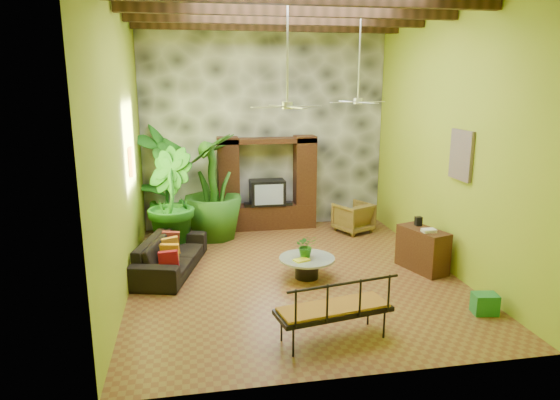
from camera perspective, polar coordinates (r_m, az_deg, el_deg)
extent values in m
plane|color=brown|center=(9.67, 1.48, -8.41)|extent=(7.00, 7.00, 0.00)
cube|color=#9BB729|center=(12.47, -1.77, 8.36)|extent=(6.00, 0.02, 5.00)
cube|color=#9BB729|center=(8.93, -17.72, 5.73)|extent=(0.02, 7.00, 5.00)
cube|color=#9BB729|center=(10.10, 18.59, 6.49)|extent=(0.02, 7.00, 5.00)
cube|color=#323439|center=(12.42, -1.73, 8.34)|extent=(5.98, 0.10, 4.98)
cube|color=#382011|center=(9.06, 1.68, 20.92)|extent=(5.95, 0.16, 0.22)
cube|color=#382011|center=(10.33, 0.08, 20.00)|extent=(5.95, 0.16, 0.22)
cube|color=#382011|center=(11.60, -1.15, 19.27)|extent=(5.95, 0.16, 0.22)
cube|color=black|center=(12.51, -1.45, -1.87)|extent=(2.40, 0.50, 0.60)
cube|color=black|center=(12.18, -5.91, 2.47)|extent=(0.50, 0.48, 2.00)
cube|color=black|center=(12.47, 2.84, 2.78)|extent=(0.50, 0.48, 2.00)
cube|color=black|center=(12.15, -1.51, 6.81)|extent=(2.40, 0.48, 0.12)
cube|color=black|center=(12.34, -1.46, 0.89)|extent=(0.85, 0.52, 0.62)
cube|color=#8C99A8|center=(12.08, -1.26, 0.61)|extent=(0.70, 0.02, 0.50)
cylinder|color=silver|center=(8.56, 0.86, 16.79)|extent=(0.04, 0.04, 1.80)
cylinder|color=silver|center=(8.56, 0.84, 10.77)|extent=(0.18, 0.18, 0.12)
cube|color=silver|center=(8.72, 2.99, 10.67)|extent=(0.58, 0.26, 0.01)
cube|color=silver|center=(8.88, -0.21, 10.73)|extent=(0.26, 0.58, 0.01)
cube|color=silver|center=(8.41, -1.41, 10.58)|extent=(0.58, 0.26, 0.01)
cube|color=silver|center=(8.24, 1.96, 10.52)|extent=(0.26, 0.58, 0.01)
cylinder|color=silver|center=(10.58, 9.08, 15.98)|extent=(0.04, 0.04, 1.80)
cylinder|color=silver|center=(10.58, 8.90, 11.11)|extent=(0.18, 0.18, 0.12)
cube|color=silver|center=(10.78, 10.51, 10.98)|extent=(0.58, 0.26, 0.01)
cube|color=silver|center=(10.88, 7.81, 11.10)|extent=(0.26, 0.58, 0.01)
cube|color=silver|center=(10.38, 7.22, 11.01)|extent=(0.58, 0.26, 0.01)
cube|color=silver|center=(10.28, 10.04, 10.90)|extent=(0.26, 0.58, 0.01)
cube|color=#BB9B16|center=(9.96, -16.64, 4.22)|extent=(0.06, 0.32, 0.55)
cube|color=#276592|center=(9.59, 20.00, 4.84)|extent=(0.06, 0.70, 0.90)
imported|color=black|center=(9.93, -12.40, -6.07)|extent=(1.47, 2.45, 0.67)
imported|color=brown|center=(12.31, 8.37, -1.96)|extent=(1.04, 1.05, 0.72)
imported|color=#1E661A|center=(12.16, -13.07, 2.40)|extent=(1.69, 1.66, 2.69)
imported|color=#1C641A|center=(10.85, -12.58, -0.11)|extent=(1.37, 1.51, 2.24)
imported|color=#29631A|center=(11.59, -7.70, 1.52)|extent=(1.75, 1.75, 2.47)
cylinder|color=black|center=(9.43, 3.08, -7.83)|extent=(0.44, 0.44, 0.36)
cylinder|color=#B4C0BC|center=(9.36, 3.09, -6.69)|extent=(1.04, 1.04, 0.04)
imported|color=#25681B|center=(9.32, 3.00, -5.26)|extent=(0.39, 0.34, 0.43)
cube|color=#FFF31B|center=(9.18, 2.48, -6.87)|extent=(0.32, 0.28, 0.03)
cube|color=black|center=(7.23, 6.13, -12.43)|extent=(1.72, 0.84, 0.07)
cube|color=#A36620|center=(7.22, 6.14, -12.15)|extent=(1.63, 0.77, 0.06)
cube|color=black|center=(6.86, 6.90, -11.45)|extent=(1.63, 0.34, 0.54)
cube|color=#361911|center=(10.11, 15.97, -5.46)|extent=(0.76, 1.13, 0.83)
cube|color=#1C6B38|center=(8.69, 22.37, -10.90)|extent=(0.41, 0.34, 0.33)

